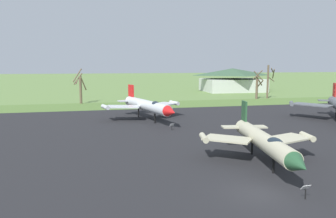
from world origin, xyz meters
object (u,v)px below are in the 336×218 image
(info_placard_front_right, at_px, (306,190))
(visitor_building, at_px, (232,80))
(jet_fighter_rear_left, at_px, (147,105))
(jet_fighter_front_right, at_px, (264,141))
(info_placard_rear_left, at_px, (172,126))

(info_placard_front_right, xyz_separation_m, visitor_building, (30.26, 78.12, 2.86))
(visitor_building, bearing_deg, jet_fighter_rear_left, -126.24)
(info_placard_front_right, bearing_deg, jet_fighter_front_right, 81.00)
(jet_fighter_rear_left, height_order, info_placard_rear_left, jet_fighter_rear_left)
(info_placard_front_right, distance_m, visitor_building, 83.82)
(info_placard_front_right, height_order, info_placard_rear_left, info_placard_front_right)
(jet_fighter_front_right, distance_m, visitor_building, 76.71)
(jet_fighter_front_right, bearing_deg, info_placard_rear_left, 104.08)
(info_placard_front_right, distance_m, jet_fighter_rear_left, 31.04)
(info_placard_rear_left, relative_size, visitor_building, 0.05)
(jet_fighter_rear_left, bearing_deg, info_placard_rear_left, -77.48)
(jet_fighter_front_right, bearing_deg, info_placard_front_right, -99.00)
(jet_fighter_front_right, relative_size, jet_fighter_rear_left, 0.90)
(jet_fighter_front_right, distance_m, info_placard_front_right, 7.39)
(info_placard_front_right, xyz_separation_m, info_placard_rear_left, (-2.76, 22.72, -0.08))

